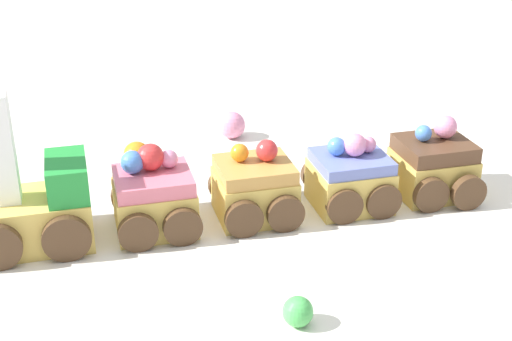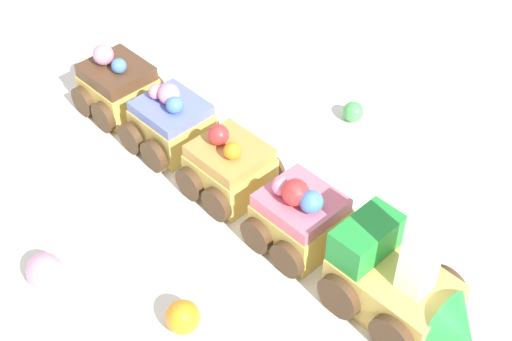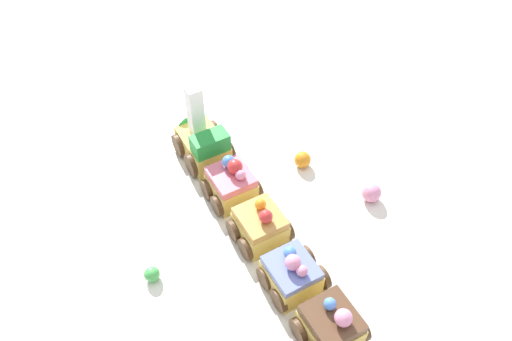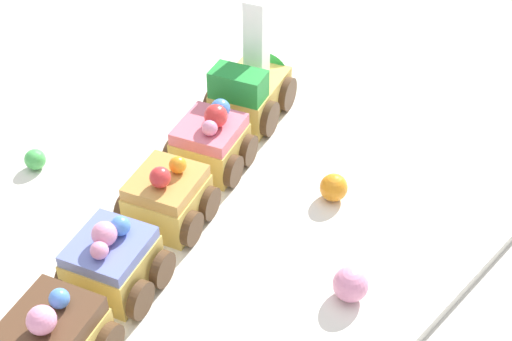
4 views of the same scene
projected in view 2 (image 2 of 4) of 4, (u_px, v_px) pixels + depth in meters
The scene contains 10 objects.
ground_plane at pixel (222, 234), 0.61m from camera, with size 10.00×10.00×0.00m, color beige.
display_board at pixel (222, 230), 0.61m from camera, with size 0.81×0.42×0.01m, color white.
cake_train_locomotive at pixel (402, 287), 0.52m from camera, with size 0.13×0.10×0.13m.
cake_car_strawberry at pixel (300, 218), 0.58m from camera, with size 0.09×0.09×0.07m.
cake_car_caramel at pixel (230, 169), 0.62m from camera, with size 0.09×0.09×0.07m.
cake_car_blueberry at pixel (169, 124), 0.67m from camera, with size 0.09×0.09×0.07m.
cake_car_chocolate at pixel (118, 87), 0.71m from camera, with size 0.09×0.09×0.07m.
gumball_pink at pixel (45, 272), 0.55m from camera, with size 0.03×0.03×0.03m, color pink.
gumball_green at pixel (353, 112), 0.70m from camera, with size 0.02×0.02×0.02m, color #4CBC56.
gumball_orange at pixel (183, 317), 0.52m from camera, with size 0.03×0.03×0.03m, color orange.
Camera 2 is at (0.39, -0.15, 0.46)m, focal length 50.00 mm.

